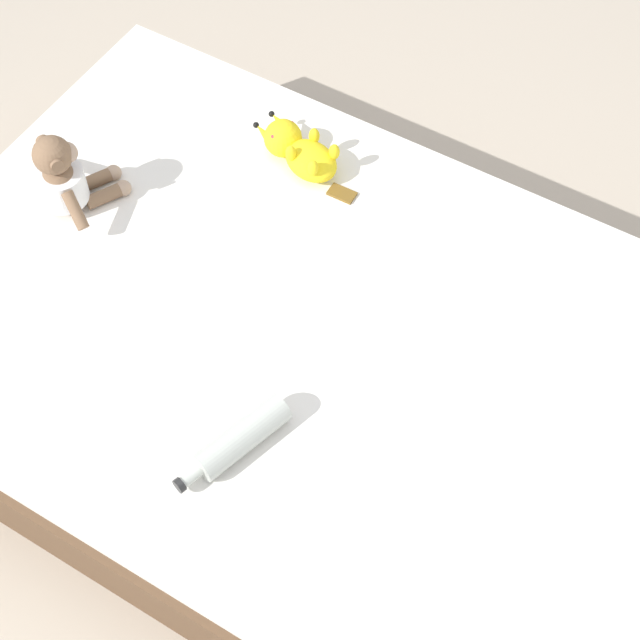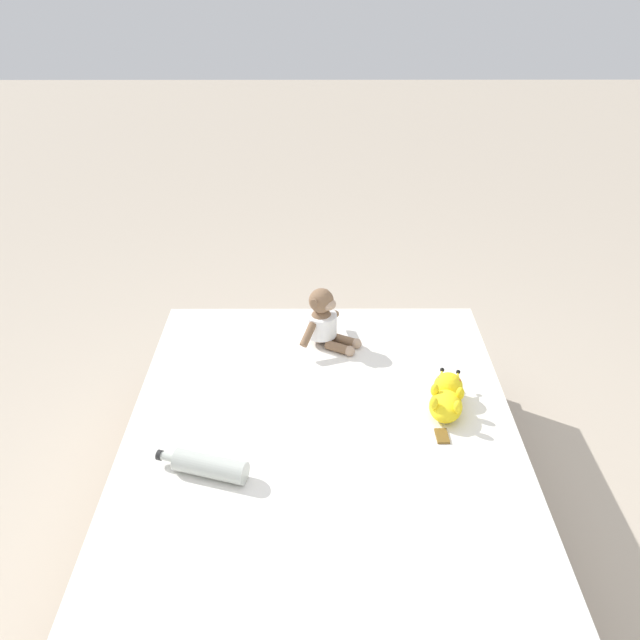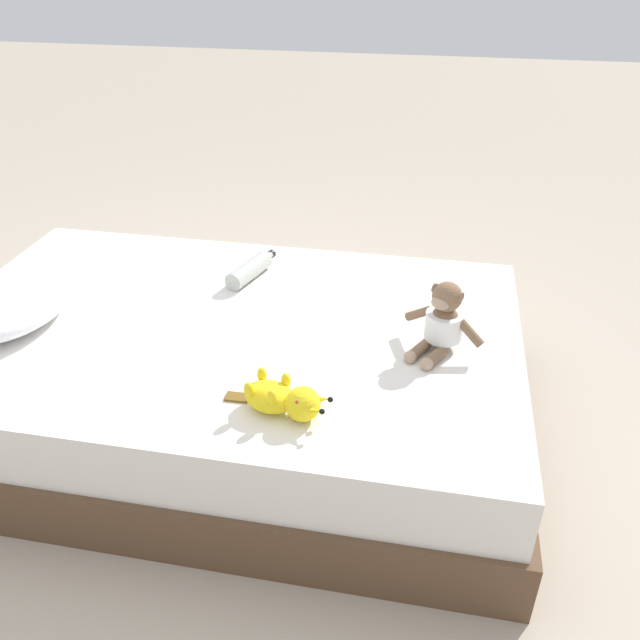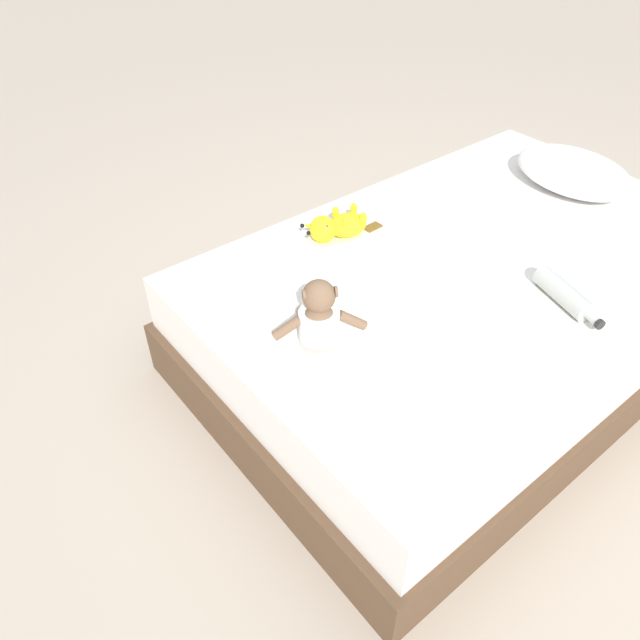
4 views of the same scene
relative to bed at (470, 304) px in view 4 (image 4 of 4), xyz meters
name	(u,v)px [view 4 (image 4 of 4)]	position (x,y,z in m)	size (l,w,h in m)	color
ground_plane	(462,344)	(0.00, 0.00, -0.21)	(16.00, 16.00, 0.00)	#B7A893
bed	(470,304)	(0.00, 0.00, 0.00)	(1.33, 2.07, 0.43)	brown
pillow	(573,172)	(-0.11, 0.71, 0.29)	(0.52, 0.38, 0.14)	white
plush_monkey	(319,319)	(0.00, -0.74, 0.31)	(0.25, 0.27, 0.24)	brown
plush_yellow_creature	(337,226)	(-0.42, -0.32, 0.26)	(0.15, 0.33, 0.10)	yellow
glass_bottle	(565,294)	(0.34, 0.00, 0.25)	(0.29, 0.13, 0.07)	#B7BCB2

